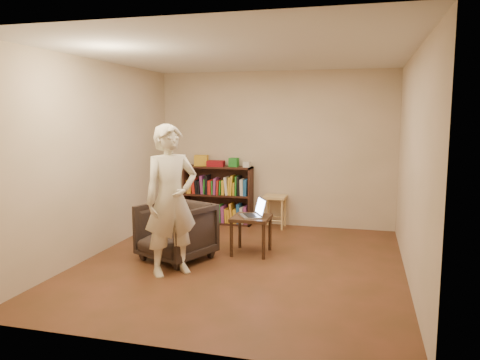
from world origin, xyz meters
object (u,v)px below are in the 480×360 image
(laptop, at_px, (254,212))
(person, at_px, (171,200))
(armchair, at_px, (176,231))
(bookshelf, at_px, (218,198))
(side_table, at_px, (251,223))
(stool, at_px, (275,202))

(laptop, distance_m, person, 1.33)
(armchair, height_order, person, person)
(armchair, xyz_separation_m, laptop, (0.92, 0.52, 0.20))
(bookshelf, distance_m, side_table, 1.89)
(bookshelf, bearing_deg, person, -84.28)
(bookshelf, xyz_separation_m, armchair, (0.10, -2.13, -0.07))
(stool, distance_m, person, 2.72)
(side_table, relative_size, person, 0.29)
(side_table, bearing_deg, bookshelf, 121.30)
(stool, distance_m, side_table, 1.54)
(bookshelf, height_order, stool, bookshelf)
(bookshelf, distance_m, person, 2.70)
(armchair, height_order, side_table, armchair)
(bookshelf, distance_m, armchair, 2.13)
(side_table, height_order, person, person)
(laptop, height_order, person, person)
(laptop, bearing_deg, bookshelf, -176.53)
(side_table, distance_m, person, 1.34)
(person, bearing_deg, laptop, 9.64)
(stool, bearing_deg, bookshelf, 175.70)
(stool, relative_size, armchair, 0.66)
(bookshelf, relative_size, person, 0.68)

